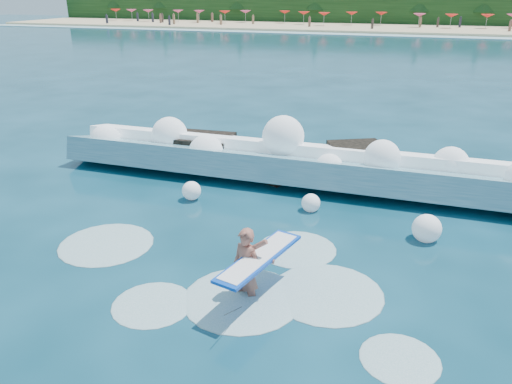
% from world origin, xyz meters
% --- Properties ---
extents(ground, '(200.00, 200.00, 0.00)m').
position_xyz_m(ground, '(0.00, 0.00, 0.00)').
color(ground, '#07303E').
rests_on(ground, ground).
extents(beach, '(140.00, 20.00, 0.40)m').
position_xyz_m(beach, '(0.00, 78.00, 0.20)').
color(beach, tan).
rests_on(beach, ground).
extents(wet_band, '(140.00, 5.00, 0.08)m').
position_xyz_m(wet_band, '(0.00, 67.00, 0.04)').
color(wet_band, silver).
rests_on(wet_band, ground).
extents(treeline, '(140.00, 4.00, 5.00)m').
position_xyz_m(treeline, '(0.00, 88.00, 2.50)').
color(treeline, black).
rests_on(treeline, ground).
extents(breaking_wave, '(16.94, 2.69, 1.46)m').
position_xyz_m(breaking_wave, '(1.65, 6.33, 0.51)').
color(breaking_wave, teal).
rests_on(breaking_wave, ground).
extents(rock_cluster, '(7.99, 3.21, 1.28)m').
position_xyz_m(rock_cluster, '(0.27, 7.09, 0.41)').
color(rock_cluster, black).
rests_on(rock_cluster, ground).
extents(surfer_with_board, '(1.26, 3.02, 1.87)m').
position_xyz_m(surfer_with_board, '(2.30, -0.81, 0.69)').
color(surfer_with_board, '#9E5A49').
rests_on(surfer_with_board, ground).
extents(wave_spray, '(15.36, 4.81, 2.14)m').
position_xyz_m(wave_spray, '(1.55, 6.19, 0.99)').
color(wave_spray, white).
rests_on(wave_spray, ground).
extents(surf_foam, '(9.38, 5.14, 0.13)m').
position_xyz_m(surf_foam, '(1.74, -0.30, 0.00)').
color(surf_foam, silver).
rests_on(surf_foam, ground).
extents(beach_umbrellas, '(111.33, 6.71, 0.50)m').
position_xyz_m(beach_umbrellas, '(-0.03, 79.92, 2.25)').
color(beach_umbrellas, red).
rests_on(beach_umbrellas, ground).
extents(beachgoers, '(106.94, 13.82, 1.94)m').
position_xyz_m(beachgoers, '(-7.38, 74.94, 1.12)').
color(beachgoers, '#3F332D').
rests_on(beachgoers, ground).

